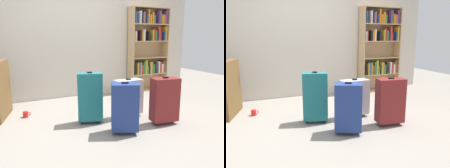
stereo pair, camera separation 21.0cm
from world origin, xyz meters
TOP-DOWN VIEW (x-y plane):
  - ground_plane at (0.00, 0.00)m, footprint 10.30×10.30m
  - back_wall at (0.00, 1.74)m, footprint 5.89×0.10m
  - bookshelf at (1.75, 1.54)m, footprint 0.97×0.29m
  - mug at (-1.11, 0.77)m, footprint 0.12×0.08m
  - suitcase_silver at (0.39, 0.09)m, footprint 0.46×0.22m
  - suitcase_navy_blue at (0.03, -0.44)m, footprint 0.42×0.37m
  - suitcase_teal at (-0.26, 0.10)m, footprint 0.40×0.29m
  - suitcase_dark_red at (0.72, -0.40)m, footprint 0.42×0.27m

SIDE VIEW (x-z plane):
  - ground_plane at x=0.00m, z-range 0.00..0.00m
  - mug at x=-1.11m, z-range 0.00..0.10m
  - suitcase_silver at x=0.39m, z-range 0.01..0.64m
  - suitcase_navy_blue at x=0.03m, z-range 0.01..0.72m
  - suitcase_dark_red at x=0.72m, z-range 0.01..0.72m
  - suitcase_teal at x=-0.26m, z-range 0.01..0.79m
  - bookshelf at x=1.75m, z-range 0.08..1.99m
  - back_wall at x=0.00m, z-range 0.00..2.60m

